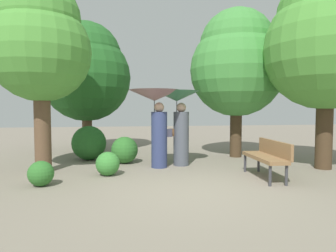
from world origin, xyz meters
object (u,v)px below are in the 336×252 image
Objects in this scene: person_right at (178,112)px; tree_near_right at (237,62)px; person_left at (156,111)px; tree_mid_left at (40,42)px; park_bench at (268,155)px; tree_near_left at (86,71)px; tree_mid_right at (327,38)px.

tree_near_right reaches higher than person_right.
person_left is 0.44× the size of tree_mid_left.
tree_mid_left is (-2.77, -0.10, 1.63)m from person_left.
tree_near_right reaches higher than park_bench.
park_bench is (1.67, -1.75, -0.92)m from person_right.
person_right is 0.43× the size of tree_near_left.
tree_mid_right is (6.33, -4.24, 0.41)m from tree_near_left.
tree_mid_left is (-0.65, -3.52, 0.22)m from tree_near_left.
person_right is at bearing -49.64° from tree_near_left.
park_bench is 7.06m from tree_near_left.
park_bench is 0.33× the size of tree_mid_left.
person_right is 0.39× the size of tree_mid_right.
person_right is at bearing 164.26° from tree_mid_right.
person_left is 0.65m from person_right.
person_right is 1.32× the size of park_bench.
tree_near_left reaches higher than person_left.
tree_mid_right is (1.50, -2.13, 0.32)m from tree_near_right.
tree_mid_right is at bearing -33.84° from tree_near_left.
tree_near_right is 0.91× the size of tree_mid_right.
tree_near_left reaches higher than person_right.
tree_mid_left reaches higher than person_right.
tree_mid_right is at bearing -105.75° from person_right.
park_bench is (2.29, -1.56, -0.97)m from person_left.
tree_near_right is 1.01× the size of tree_mid_left.
park_bench is 0.33× the size of tree_near_right.
person_right is (0.62, 0.19, -0.05)m from person_left.
tree_mid_right is at bearing -5.91° from tree_mid_left.
tree_mid_left is at bearing 94.82° from person_right.
tree_mid_left is (-5.06, 1.46, 2.60)m from park_bench.
person_right is at bearing -151.66° from tree_near_right.
tree_mid_left is at bearing 92.00° from person_left.
tree_near_left is 7.63m from tree_mid_right.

